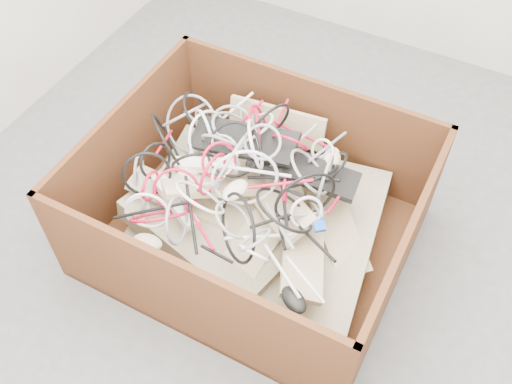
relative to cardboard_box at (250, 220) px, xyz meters
The scene contains 8 objects.
ground 0.20m from the cardboard_box, 32.60° to the left, with size 3.00×3.00×0.00m, color #4E4E50.
cardboard_box is the anchor object (origin of this frame).
keyboard_pile 0.16m from the cardboard_box, 68.74° to the left, with size 0.99×0.86×0.38m.
mice_scatter 0.22m from the cardboard_box, 73.56° to the right, with size 0.73×0.76×0.22m.
power_strip_left 0.30m from the cardboard_box, behind, with size 0.27×0.05×0.04m, color white.
power_strip_right 0.34m from the cardboard_box, 141.62° to the right, with size 0.25×0.05×0.04m, color white.
vga_plug 0.40m from the cardboard_box, 11.11° to the right, with size 0.04×0.04×0.02m, color #0B37AD.
cable_tangle 0.28m from the cardboard_box, 168.57° to the left, with size 0.97×0.84×0.43m.
Camera 1 is at (0.55, -1.31, 2.03)m, focal length 41.19 mm.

